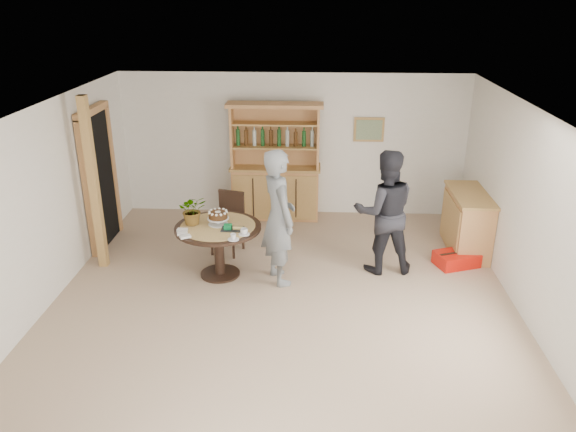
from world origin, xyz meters
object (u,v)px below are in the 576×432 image
(dining_table, at_px, (218,236))
(adult_person, at_px, (384,212))
(hutch, at_px, (276,180))
(teen_boy, at_px, (279,217))
(red_suitcase, at_px, (456,259))
(sideboard, at_px, (467,222))
(dining_chair, at_px, (229,218))

(dining_table, relative_size, adult_person, 0.67)
(hutch, xyz_separation_m, adult_person, (1.67, -1.96, 0.21))
(teen_boy, bearing_deg, hutch, -18.76)
(teen_boy, height_order, adult_person, teen_boy)
(dining_table, bearing_deg, hutch, 74.22)
(red_suitcase, bearing_deg, sideboard, 45.88)
(dining_table, xyz_separation_m, teen_boy, (0.85, -0.10, 0.34))
(teen_boy, height_order, red_suitcase, teen_boy)
(dining_table, relative_size, red_suitcase, 1.71)
(adult_person, bearing_deg, hutch, -55.28)
(hutch, height_order, teen_boy, hutch)
(dining_chair, bearing_deg, dining_table, -74.97)
(teen_boy, xyz_separation_m, adult_person, (1.46, 0.39, -0.05))
(sideboard, distance_m, dining_table, 3.82)
(hutch, height_order, red_suitcase, hutch)
(hutch, xyz_separation_m, sideboard, (3.04, -1.24, -0.22))
(dining_table, height_order, teen_boy, teen_boy)
(sideboard, bearing_deg, teen_boy, -158.54)
(teen_boy, bearing_deg, dining_chair, 17.82)
(dining_table, bearing_deg, teen_boy, -6.71)
(dining_table, height_order, adult_person, adult_person)
(dining_chair, bearing_deg, sideboard, 19.50)
(sideboard, xyz_separation_m, red_suitcase, (-0.24, -0.53, -0.37))
(hutch, height_order, sideboard, hutch)
(dining_chair, bearing_deg, adult_person, 3.36)
(dining_chair, distance_m, adult_person, 2.38)
(teen_boy, bearing_deg, adult_person, -99.06)
(hutch, xyz_separation_m, teen_boy, (0.21, -2.35, 0.26))
(sideboard, height_order, red_suitcase, sideboard)
(teen_boy, bearing_deg, sideboard, -92.50)
(dining_chair, bearing_deg, teen_boy, -31.63)
(adult_person, bearing_deg, sideboard, -157.84)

